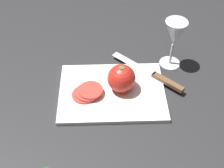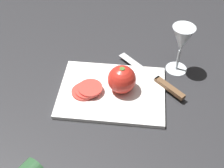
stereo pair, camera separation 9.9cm
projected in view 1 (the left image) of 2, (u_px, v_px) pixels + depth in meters
ground_plane at (114, 91)px, 1.03m from camera, size 3.00×3.00×0.00m
cutting_board at (112, 92)px, 1.02m from camera, size 0.34×0.26×0.01m
wine_glass at (175, 35)px, 1.04m from camera, size 0.07×0.07×0.18m
whole_tomato at (121, 77)px, 0.99m from camera, size 0.09×0.09×0.09m
knife at (159, 78)px, 1.05m from camera, size 0.23×0.22×0.01m
tomato_slice_stack_near at (87, 92)px, 1.00m from camera, size 0.10×0.08×0.02m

